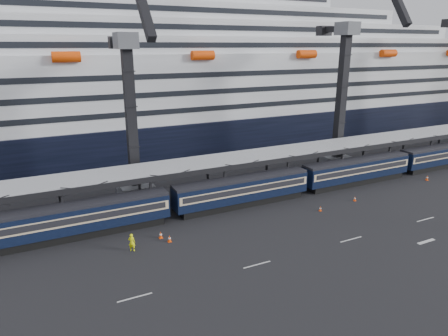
# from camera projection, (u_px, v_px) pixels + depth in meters

# --- Properties ---
(ground) EXTENTS (260.00, 260.00, 0.00)m
(ground) POSITION_uv_depth(u_px,v_px,m) (340.00, 222.00, 48.15)
(ground) COLOR black
(ground) RESTS_ON ground
(lane_markings) EXTENTS (111.00, 4.27, 0.02)m
(lane_markings) POSITION_uv_depth(u_px,v_px,m) (424.00, 226.00, 47.09)
(lane_markings) COLOR beige
(lane_markings) RESTS_ON ground
(train) EXTENTS (133.05, 3.00, 4.05)m
(train) POSITION_uv_depth(u_px,v_px,m) (264.00, 186.00, 54.12)
(train) COLOR black
(train) RESTS_ON ground
(canopy) EXTENTS (130.00, 6.25, 5.53)m
(canopy) POSITION_uv_depth(u_px,v_px,m) (277.00, 153.00, 58.61)
(canopy) COLOR gray
(canopy) RESTS_ON ground
(cruise_ship) EXTENTS (214.09, 28.84, 34.00)m
(cruise_ship) POSITION_uv_depth(u_px,v_px,m) (190.00, 86.00, 83.52)
(cruise_ship) COLOR black
(cruise_ship) RESTS_ON ground
(crane_dark_near) EXTENTS (4.50, 17.75, 35.08)m
(crane_dark_near) POSITION_uv_depth(u_px,v_px,m) (131.00, 113.00, 52.16)
(crane_dark_near) COLOR #494A50
(crane_dark_near) RESTS_ON ground
(crane_dark_mid) EXTENTS (4.50, 18.24, 39.64)m
(crane_dark_mid) POSITION_uv_depth(u_px,v_px,m) (344.00, 90.00, 65.63)
(crane_dark_mid) COLOR #494A50
(crane_dark_mid) RESTS_ON ground
(worker) EXTENTS (0.84, 0.75, 1.94)m
(worker) POSITION_uv_depth(u_px,v_px,m) (132.00, 242.00, 41.17)
(worker) COLOR #F4FF0D
(worker) RESTS_ON ground
(traffic_cone_b) EXTENTS (0.40, 0.40, 0.81)m
(traffic_cone_b) POSITION_uv_depth(u_px,v_px,m) (169.00, 238.00, 43.25)
(traffic_cone_b) COLOR #F14307
(traffic_cone_b) RESTS_ON ground
(traffic_cone_c) EXTENTS (0.41, 0.41, 0.82)m
(traffic_cone_c) POSITION_uv_depth(u_px,v_px,m) (161.00, 235.00, 44.08)
(traffic_cone_c) COLOR #F14307
(traffic_cone_c) RESTS_ON ground
(traffic_cone_d) EXTENTS (0.34, 0.34, 0.68)m
(traffic_cone_d) POSITION_uv_depth(u_px,v_px,m) (320.00, 208.00, 51.34)
(traffic_cone_d) COLOR #F14307
(traffic_cone_d) RESTS_ON ground
(traffic_cone_e) EXTENTS (0.35, 0.35, 0.70)m
(traffic_cone_e) POSITION_uv_depth(u_px,v_px,m) (355.00, 198.00, 54.67)
(traffic_cone_e) COLOR #F14307
(traffic_cone_e) RESTS_ON ground
(traffic_cone_f) EXTENTS (0.42, 0.42, 0.83)m
(traffic_cone_f) POSITION_uv_depth(u_px,v_px,m) (427.00, 178.00, 63.04)
(traffic_cone_f) COLOR #F14307
(traffic_cone_f) RESTS_ON ground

